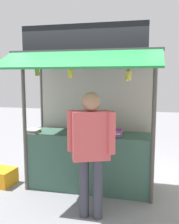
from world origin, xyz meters
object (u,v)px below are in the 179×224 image
object	(u,v)px
banana_bunch_inner_right	(128,75)
water_bottle_left	(79,124)
water_bottle_front_left	(95,123)
banana_bunch_rightmost	(37,72)
water_bottle_mid_right	(105,125)
magazine_stack_center	(115,133)
vendor_person	(91,144)
banana_bunch_leftmost	(70,73)
plastic_crate	(2,177)
magazine_stack_far_left	(33,131)
magazine_stack_back_right	(86,133)

from	to	relation	value
banana_bunch_inner_right	water_bottle_left	bearing A→B (deg)	150.70
water_bottle_front_left	banana_bunch_inner_right	world-z (taller)	banana_bunch_inner_right
banana_bunch_rightmost	water_bottle_mid_right	bearing A→B (deg)	26.99
magazine_stack_center	banana_bunch_rightmost	xyz separation A→B (m)	(-1.15, -0.27, 0.94)
water_bottle_mid_right	banana_bunch_inner_right	world-z (taller)	banana_bunch_inner_right
water_bottle_front_left	vendor_person	size ratio (longest dim) A/B	0.18
magazine_stack_center	banana_bunch_leftmost	world-z (taller)	banana_bunch_leftmost
vendor_person	plastic_crate	bearing A→B (deg)	137.11
banana_bunch_rightmost	banana_bunch_inner_right	bearing A→B (deg)	-0.02
water_bottle_front_left	water_bottle_mid_right	world-z (taller)	water_bottle_front_left
banana_bunch_inner_right	magazine_stack_far_left	bearing A→B (deg)	172.25
water_bottle_left	water_bottle_front_left	distance (m)	0.29
water_bottle_left	banana_bunch_leftmost	xyz separation A→B (m)	(0.01, -0.47, 0.84)
vendor_person	water_bottle_mid_right	bearing A→B (deg)	66.31
magazine_stack_back_right	water_bottle_left	bearing A→B (deg)	133.53
banana_bunch_leftmost	plastic_crate	bearing A→B (deg)	172.50
plastic_crate	water_bottle_front_left	bearing A→B (deg)	15.33
magazine_stack_back_right	banana_bunch_rightmost	bearing A→B (deg)	-157.34
water_bottle_front_left	banana_bunch_leftmost	xyz separation A→B (m)	(-0.25, -0.60, 0.83)
magazine_stack_far_left	banana_bunch_inner_right	size ratio (longest dim) A/B	0.83
water_bottle_mid_right	vendor_person	bearing A→B (deg)	-91.25
water_bottle_mid_right	banana_bunch_leftmost	xyz separation A→B (m)	(-0.44, -0.48, 0.84)
magazine_stack_back_right	magazine_stack_center	size ratio (longest dim) A/B	1.30
banana_bunch_inner_right	banana_bunch_rightmost	bearing A→B (deg)	179.98
magazine_stack_far_left	plastic_crate	xyz separation A→B (m)	(-0.58, -0.04, -0.83)
magazine_stack_center	banana_bunch_leftmost	bearing A→B (deg)	-157.16
water_bottle_front_left	banana_bunch_inner_right	size ratio (longest dim) A/B	0.96
magazine_stack_center	vendor_person	world-z (taller)	vendor_person
water_bottle_front_left	vendor_person	distance (m)	1.08
banana_bunch_inner_right	plastic_crate	distance (m)	2.76
banana_bunch_rightmost	water_bottle_left	bearing A→B (deg)	43.25
plastic_crate	banana_bunch_rightmost	bearing A→B (deg)	-12.42
water_bottle_front_left	banana_bunch_rightmost	xyz separation A→B (m)	(-0.76, -0.60, 0.85)
magazine_stack_back_right	water_bottle_front_left	bearing A→B (deg)	75.90
water_bottle_front_left	magazine_stack_far_left	bearing A→B (deg)	-158.22
magazine_stack_far_left	plastic_crate	distance (m)	1.01
water_bottle_mid_right	banana_bunch_rightmost	xyz separation A→B (m)	(-0.95, -0.49, 0.86)
water_bottle_left	banana_bunch_rightmost	world-z (taller)	banana_bunch_rightmost
magazine_stack_back_right	plastic_crate	bearing A→B (deg)	-175.63
magazine_stack_far_left	banana_bunch_rightmost	xyz separation A→B (m)	(0.20, -0.21, 0.96)
magazine_stack_center	banana_bunch_rightmost	size ratio (longest dim) A/B	1.06
water_bottle_left	vendor_person	bearing A→B (deg)	-65.61
banana_bunch_rightmost	vendor_person	size ratio (longest dim) A/B	0.14
water_bottle_mid_right	banana_bunch_leftmost	size ratio (longest dim) A/B	1.03
magazine_stack_far_left	plastic_crate	world-z (taller)	magazine_stack_far_left
magazine_stack_back_right	magazine_stack_far_left	bearing A→B (deg)	-175.22
water_bottle_mid_right	vendor_person	size ratio (longest dim) A/B	0.17
water_bottle_left	banana_bunch_rightmost	bearing A→B (deg)	-136.75
water_bottle_mid_right	magazine_stack_center	bearing A→B (deg)	-48.42
magazine_stack_center	banana_bunch_leftmost	size ratio (longest dim) A/B	0.93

